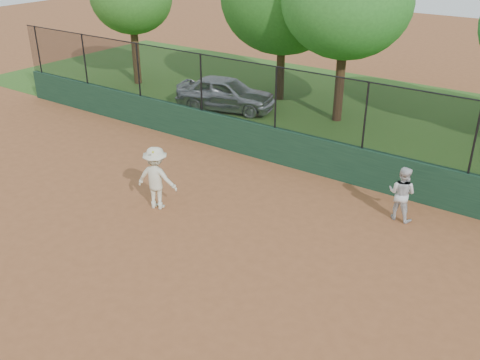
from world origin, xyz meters
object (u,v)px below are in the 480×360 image
Objects in this scene: tree_2 at (346,1)px; player_main at (156,178)px; player_second at (402,193)px; parked_car at (226,93)px.

player_main is at bearing -95.40° from tree_2.
tree_2 reaches higher than player_main.
tree_2 is (-4.82, 6.19, 3.80)m from player_second.
player_main is at bearing 32.54° from player_second.
tree_2 is at bearing 84.60° from player_main.
player_main reaches higher than parked_car.
player_second is 6.56m from player_main.
player_main is (-5.71, -3.24, 0.14)m from player_second.
parked_car is 2.19× the size of player_main.
parked_car is at bearing -161.71° from tree_2.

